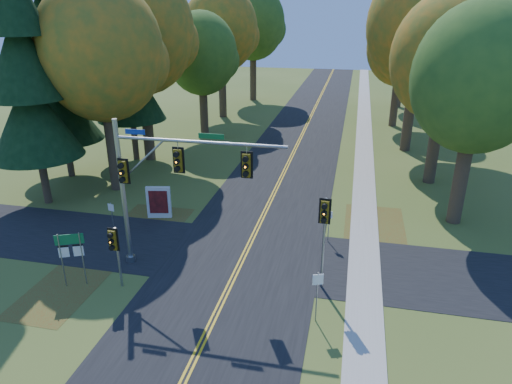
% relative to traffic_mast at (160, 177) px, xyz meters
% --- Properties ---
extents(ground, '(160.00, 160.00, 0.00)m').
position_rel_traffic_mast_xyz_m(ground, '(3.54, -0.13, -4.80)').
color(ground, '#41551E').
rests_on(ground, ground).
extents(road_main, '(8.00, 160.00, 0.02)m').
position_rel_traffic_mast_xyz_m(road_main, '(3.54, -0.13, -4.79)').
color(road_main, black).
rests_on(road_main, ground).
extents(road_cross, '(60.00, 6.00, 0.02)m').
position_rel_traffic_mast_xyz_m(road_cross, '(3.54, 1.87, -4.79)').
color(road_cross, black).
rests_on(road_cross, ground).
extents(centerline_left, '(0.10, 160.00, 0.01)m').
position_rel_traffic_mast_xyz_m(centerline_left, '(3.44, -0.13, -4.77)').
color(centerline_left, gold).
rests_on(centerline_left, road_main).
extents(centerline_right, '(0.10, 160.00, 0.01)m').
position_rel_traffic_mast_xyz_m(centerline_right, '(3.64, -0.13, -4.77)').
color(centerline_right, gold).
rests_on(centerline_right, road_main).
extents(sidewalk_east, '(1.60, 160.00, 0.06)m').
position_rel_traffic_mast_xyz_m(sidewalk_east, '(9.74, -0.13, -4.77)').
color(sidewalk_east, '#9E998E').
rests_on(sidewalk_east, ground).
extents(leaf_patch_w_near, '(4.00, 6.00, 0.00)m').
position_rel_traffic_mast_xyz_m(leaf_patch_w_near, '(-2.96, 3.87, -4.79)').
color(leaf_patch_w_near, brown).
rests_on(leaf_patch_w_near, ground).
extents(leaf_patch_e, '(3.50, 8.00, 0.00)m').
position_rel_traffic_mast_xyz_m(leaf_patch_e, '(10.34, 5.87, -4.79)').
color(leaf_patch_e, brown).
rests_on(leaf_patch_e, ground).
extents(leaf_patch_w_far, '(3.00, 5.00, 0.00)m').
position_rel_traffic_mast_xyz_m(leaf_patch_w_far, '(-3.96, -3.13, -4.79)').
color(leaf_patch_w_far, brown).
rests_on(leaf_patch_w_far, ground).
extents(tree_w_a, '(8.00, 8.00, 14.15)m').
position_rel_traffic_mast_xyz_m(tree_w_a, '(-7.59, 9.26, 4.69)').
color(tree_w_a, '#38281C').
rests_on(tree_w_a, ground).
extents(tree_e_a, '(7.20, 7.20, 12.73)m').
position_rel_traffic_mast_xyz_m(tree_e_a, '(15.10, 8.65, 3.73)').
color(tree_e_a, '#38281C').
rests_on(tree_e_a, ground).
extents(tree_w_b, '(8.60, 8.60, 15.38)m').
position_rel_traffic_mast_xyz_m(tree_w_b, '(-8.18, 16.16, 5.57)').
color(tree_w_b, '#38281C').
rests_on(tree_w_b, ground).
extents(tree_e_b, '(7.60, 7.60, 13.33)m').
position_rel_traffic_mast_xyz_m(tree_e_b, '(14.51, 15.45, 4.10)').
color(tree_e_b, '#38281C').
rests_on(tree_e_b, ground).
extents(tree_w_c, '(6.80, 6.80, 11.91)m').
position_rel_traffic_mast_xyz_m(tree_w_c, '(-6.00, 24.34, 3.15)').
color(tree_w_c, '#38281C').
rests_on(tree_w_c, ground).
extents(tree_e_c, '(8.80, 8.80, 15.79)m').
position_rel_traffic_mast_xyz_m(tree_e_c, '(13.42, 23.56, 5.86)').
color(tree_e_c, '#38281C').
rests_on(tree_e_c, ground).
extents(tree_w_d, '(8.20, 8.20, 14.56)m').
position_rel_traffic_mast_xyz_m(tree_w_d, '(-6.59, 33.06, 4.98)').
color(tree_w_d, '#38281C').
rests_on(tree_w_d, ground).
extents(tree_e_d, '(7.00, 7.00, 12.32)m').
position_rel_traffic_mast_xyz_m(tree_e_d, '(12.80, 32.74, 3.44)').
color(tree_e_d, '#38281C').
rests_on(tree_e_d, ground).
extents(tree_w_e, '(8.40, 8.40, 14.97)m').
position_rel_traffic_mast_xyz_m(tree_w_e, '(-5.38, 43.96, 5.28)').
color(tree_w_e, '#38281C').
rests_on(tree_w_e, ground).
extents(tree_e_e, '(7.80, 7.80, 13.74)m').
position_rel_traffic_mast_xyz_m(tree_e_e, '(14.01, 43.45, 4.39)').
color(tree_e_e, '#38281C').
rests_on(tree_e_e, ground).
extents(pine_a, '(5.60, 5.60, 19.48)m').
position_rel_traffic_mast_xyz_m(pine_a, '(-10.96, 5.87, 4.38)').
color(pine_a, '#38281C').
rests_on(pine_a, ground).
extents(pine_b, '(5.60, 5.60, 17.31)m').
position_rel_traffic_mast_xyz_m(pine_b, '(-12.46, 10.87, 3.36)').
color(pine_b, '#38281C').
rests_on(pine_b, ground).
extents(pine_c, '(5.60, 5.60, 20.56)m').
position_rel_traffic_mast_xyz_m(pine_c, '(-9.46, 15.87, 4.89)').
color(pine_c, '#38281C').
rests_on(pine_c, ground).
extents(traffic_mast, '(8.23, 0.73, 7.46)m').
position_rel_traffic_mast_xyz_m(traffic_mast, '(0.00, 0.00, 0.00)').
color(traffic_mast, '#919499').
rests_on(traffic_mast, ground).
extents(east_signal_pole, '(0.53, 0.61, 4.58)m').
position_rel_traffic_mast_xyz_m(east_signal_pole, '(7.73, -0.33, -1.32)').
color(east_signal_pole, gray).
rests_on(east_signal_pole, ground).
extents(ped_signal_pole, '(0.50, 0.57, 3.14)m').
position_rel_traffic_mast_xyz_m(ped_signal_pole, '(-1.41, -2.32, -2.46)').
color(ped_signal_pole, '#97999F').
rests_on(ped_signal_pole, ground).
extents(route_sign_cluster, '(1.18, 0.55, 2.73)m').
position_rel_traffic_mast_xyz_m(route_sign_cluster, '(-3.55, -2.50, -2.87)').
color(route_sign_cluster, gray).
rests_on(route_sign_cluster, ground).
extents(info_kiosk, '(1.49, 0.51, 2.05)m').
position_rel_traffic_mast_xyz_m(info_kiosk, '(-2.70, 5.27, -3.78)').
color(info_kiosk, silver).
rests_on(info_kiosk, ground).
extents(reg_sign_e_north, '(0.36, 0.15, 1.94)m').
position_rel_traffic_mast_xyz_m(reg_sign_e_north, '(7.74, 4.34, -3.47)').
color(reg_sign_e_north, gray).
rests_on(reg_sign_e_north, ground).
extents(reg_sign_e_south, '(0.43, 0.19, 2.35)m').
position_rel_traffic_mast_xyz_m(reg_sign_e_south, '(7.74, -2.75, -3.19)').
color(reg_sign_e_south, gray).
rests_on(reg_sign_e_south, ground).
extents(reg_sign_w, '(0.39, 0.11, 2.08)m').
position_rel_traffic_mast_xyz_m(reg_sign_w, '(-4.23, 2.38, -3.37)').
color(reg_sign_w, gray).
rests_on(reg_sign_w, ground).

